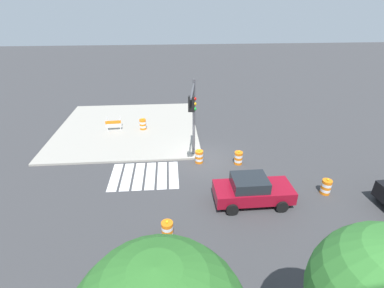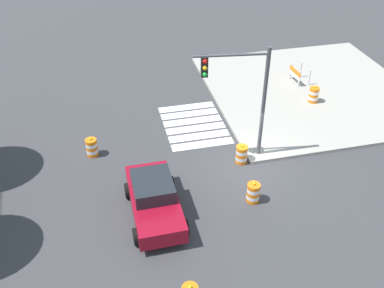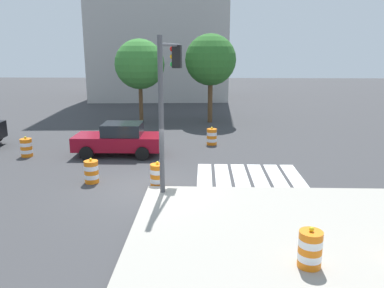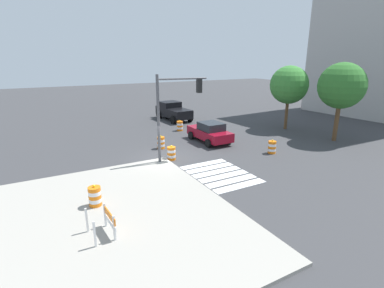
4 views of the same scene
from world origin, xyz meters
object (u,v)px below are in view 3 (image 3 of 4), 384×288
traffic_barrel_median_far (91,172)px  street_tree_streetside_near (211,60)px  traffic_barrel_crosswalk_end (158,175)px  traffic_barrel_near_corner (26,148)px  traffic_barrel_median_near (212,137)px  street_tree_streetside_mid (140,64)px  sports_car (119,139)px  traffic_barrel_on_sidewalk (310,249)px  traffic_light_pole (168,85)px

traffic_barrel_median_far → street_tree_streetside_near: bearing=70.0°
traffic_barrel_crosswalk_end → traffic_barrel_near_corner: bearing=149.4°
street_tree_streetside_near → traffic_barrel_median_near: bearing=-89.9°
traffic_barrel_median_near → traffic_barrel_crosswalk_end: bearing=-107.8°
traffic_barrel_crosswalk_end → street_tree_streetside_near: size_ratio=0.16×
traffic_barrel_median_far → street_tree_streetside_mid: street_tree_streetside_mid is taller
traffic_barrel_crosswalk_end → street_tree_streetside_mid: bearing=101.7°
sports_car → traffic_barrel_crosswalk_end: bearing=-61.7°
sports_car → street_tree_streetside_mid: bearing=92.0°
traffic_barrel_median_near → street_tree_streetside_mid: street_tree_streetside_mid is taller
traffic_barrel_near_corner → traffic_barrel_median_near: same height
traffic_barrel_crosswalk_end → traffic_barrel_median_far: (-2.69, 0.39, 0.00)m
traffic_barrel_on_sidewalk → street_tree_streetside_mid: size_ratio=0.17×
traffic_barrel_near_corner → traffic_light_pole: traffic_light_pole is taller
traffic_light_pole → traffic_barrel_crosswalk_end: bearing=-159.7°
traffic_barrel_on_sidewalk → traffic_barrel_near_corner: bearing=138.7°
traffic_barrel_near_corner → traffic_light_pole: bearing=-28.1°
traffic_barrel_median_far → street_tree_streetside_near: size_ratio=0.16×
traffic_barrel_crosswalk_end → traffic_barrel_median_near: size_ratio=1.00×
traffic_barrel_median_near → street_tree_streetside_near: size_ratio=0.16×
sports_car → traffic_light_pole: bearing=-56.7°
traffic_barrel_near_corner → street_tree_streetside_near: bearing=46.4°
street_tree_streetside_near → traffic_barrel_near_corner: bearing=-133.6°
traffic_barrel_near_corner → traffic_barrel_median_far: 5.74m
sports_car → traffic_barrel_median_near: size_ratio=4.23×
traffic_barrel_median_near → street_tree_streetside_mid: 9.02m
sports_car → street_tree_streetside_mid: (-0.30, 8.83, 3.36)m
sports_car → traffic_barrel_median_far: 4.22m
traffic_barrel_near_corner → traffic_barrel_median_far: size_ratio=1.00×
traffic_barrel_near_corner → traffic_light_pole: 9.14m
traffic_barrel_on_sidewalk → traffic_barrel_median_near: bearing=99.3°
traffic_barrel_median_far → street_tree_streetside_near: 14.86m
traffic_barrel_median_far → traffic_barrel_on_sidewalk: bearing=-41.5°
traffic_barrel_near_corner → street_tree_streetside_near: street_tree_streetside_near is taller
traffic_barrel_near_corner → traffic_barrel_on_sidewalk: 15.07m
traffic_barrel_median_far → street_tree_streetside_mid: size_ratio=0.17×
traffic_barrel_median_far → traffic_barrel_on_sidewalk: traffic_barrel_on_sidewalk is taller
traffic_barrel_crosswalk_end → street_tree_streetside_near: (2.21, 13.83, 4.01)m
traffic_barrel_near_corner → street_tree_streetside_near: (9.23, 9.69, 4.01)m
traffic_barrel_near_corner → traffic_light_pole: (7.46, -3.99, 3.46)m
sports_car → traffic_barrel_on_sidewalk: 12.40m
street_tree_streetside_near → street_tree_streetside_mid: 5.01m
traffic_barrel_median_near → sports_car: bearing=-153.8°
sports_car → traffic_barrel_median_far: sports_car is taller
traffic_barrel_crosswalk_end → traffic_barrel_median_far: bearing=171.8°
traffic_barrel_median_near → traffic_light_pole: 7.77m
street_tree_streetside_near → street_tree_streetside_mid: size_ratio=1.06×
sports_car → street_tree_streetside_near: 10.99m
traffic_barrel_median_near → traffic_barrel_median_far: same height
sports_car → traffic_light_pole: traffic_light_pole is taller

